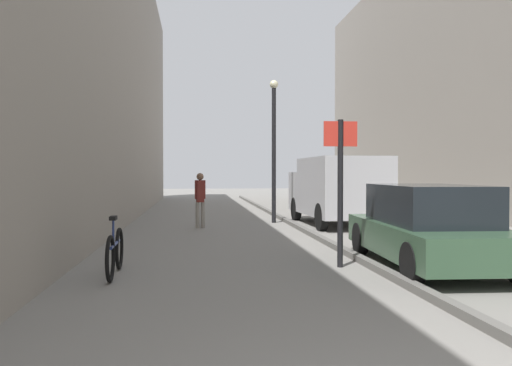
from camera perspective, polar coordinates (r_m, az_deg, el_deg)
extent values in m
plane|color=gray|center=(14.18, -0.93, -5.59)|extent=(80.00, 80.00, 0.00)
cube|color=gray|center=(14.97, -21.20, 16.19)|extent=(2.81, 40.00, 11.14)
cube|color=#615F5B|center=(14.43, 5.35, -5.24)|extent=(0.16, 40.00, 0.12)
cylinder|color=gray|center=(15.28, -6.07, -3.64)|extent=(0.12, 0.12, 0.78)
cylinder|color=gray|center=(15.24, -6.68, -3.66)|extent=(0.12, 0.12, 0.78)
cube|color=maroon|center=(15.21, -6.38, -0.93)|extent=(0.25, 0.23, 0.67)
cylinder|color=maroon|center=(15.24, -5.94, -0.74)|extent=(0.09, 0.09, 0.57)
cylinder|color=maroon|center=(15.18, -6.82, -0.75)|extent=(0.09, 0.09, 0.57)
sphere|color=brown|center=(15.20, -6.38, 0.73)|extent=(0.22, 0.22, 0.22)
cube|color=#B7B7BC|center=(15.76, 9.79, -0.41)|extent=(2.18, 3.51, 1.80)
cube|color=#B7B7BC|center=(18.07, 7.43, -0.92)|extent=(2.13, 1.39, 1.35)
cube|color=black|center=(18.51, 7.04, 0.05)|extent=(1.76, 0.08, 0.60)
cylinder|color=black|center=(17.73, 4.59, -2.95)|extent=(0.24, 0.80, 0.80)
cylinder|color=black|center=(18.25, 10.42, -2.85)|extent=(0.24, 0.80, 0.80)
cylinder|color=black|center=(14.55, 7.48, -3.85)|extent=(0.24, 0.80, 0.80)
cylinder|color=black|center=(15.17, 14.41, -3.67)|extent=(0.24, 0.80, 0.80)
cube|color=#335138|center=(9.45, 18.97, -6.01)|extent=(2.04, 4.30, 0.55)
cube|color=black|center=(9.40, 18.99, -2.28)|extent=(1.65, 2.60, 0.68)
cylinder|color=black|center=(10.55, 11.81, -6.19)|extent=(0.24, 0.65, 0.64)
cylinder|color=black|center=(11.10, 20.04, -5.87)|extent=(0.24, 0.65, 0.64)
cylinder|color=black|center=(7.86, 17.42, -8.73)|extent=(0.24, 0.65, 0.64)
cylinder|color=black|center=(8.93, 9.57, -1.19)|extent=(0.10, 0.10, 2.60)
cube|color=red|center=(8.95, 9.60, 5.54)|extent=(0.60, 0.04, 0.44)
cylinder|color=black|center=(16.74, 2.05, 3.15)|extent=(0.14, 0.14, 4.50)
sphere|color=beige|center=(16.99, 2.05, 11.16)|extent=(0.28, 0.28, 0.28)
torus|color=black|center=(9.00, -15.30, -7.21)|extent=(0.07, 0.72, 0.72)
torus|color=black|center=(7.97, -16.26, -8.29)|extent=(0.07, 0.72, 0.72)
cylinder|color=navy|center=(8.46, -15.75, -6.72)|extent=(0.07, 0.95, 0.05)
cylinder|color=navy|center=(8.25, -15.94, -5.38)|extent=(0.04, 0.04, 0.40)
cube|color=black|center=(8.23, -15.95, -3.86)|extent=(0.10, 0.24, 0.06)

